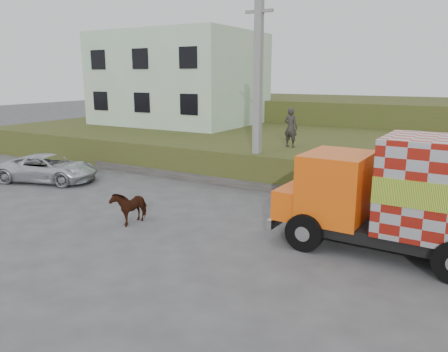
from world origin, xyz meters
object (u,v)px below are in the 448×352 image
Objects in this scene: cargo_truck at (431,199)px; cow at (130,206)px; suv at (48,168)px; pedestrian at (291,127)px; utility_pole at (258,92)px.

cargo_truck is 8.94m from cow.
cargo_truck reaches higher than suv.
pedestrian is (9.23, 6.06, 1.78)m from suv.
pedestrian reaches higher than cargo_truck.
cargo_truck is at bearing 139.82° from pedestrian.
pedestrian is at bearing 75.23° from utility_pole.
cow is (-1.55, -6.23, -3.52)m from utility_pole.
suv is at bearing 39.35° from pedestrian.
utility_pole is 10.04m from suv.
suv is 11.18m from pedestrian.
utility_pole is 4.44× the size of pedestrian.
pedestrian is (-6.57, 6.86, 0.74)m from cargo_truck.
suv is at bearing 159.20° from cow.
utility_pole is at bearing -83.51° from suv.
suv is 2.47× the size of pedestrian.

